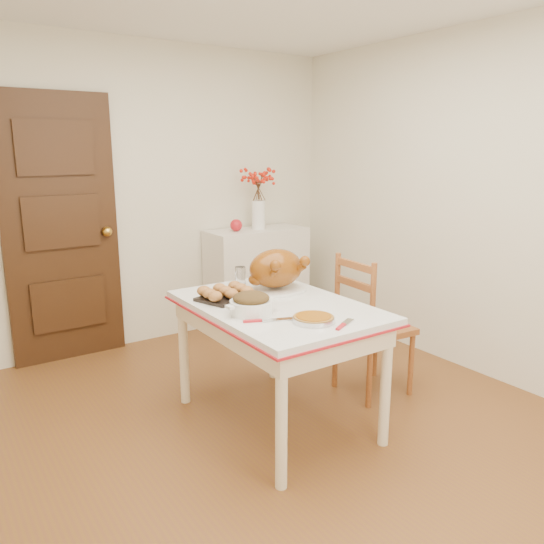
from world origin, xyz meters
TOP-DOWN VIEW (x-y plane):
  - floor at (0.00, 0.00)m, footprint 3.50×4.00m
  - wall_back at (0.00, 2.00)m, footprint 3.50×0.00m
  - wall_right at (1.75, 0.00)m, footprint 0.00×4.00m
  - door_back at (-0.70, 1.97)m, footprint 0.85×0.06m
  - sideboard at (0.96, 1.78)m, footprint 0.92×0.41m
  - kitchen_table at (0.07, 0.17)m, footprint 0.87×1.27m
  - chair_oak at (0.87, 0.16)m, footprint 0.45×0.45m
  - berry_vase at (0.98, 1.78)m, footprint 0.28×0.28m
  - apple at (0.74, 1.78)m, footprint 0.11×0.11m
  - turkey_platter at (0.23, 0.40)m, footprint 0.46×0.39m
  - pumpkin_pie at (0.04, -0.21)m, footprint 0.28×0.28m
  - stuffing_dish at (-0.15, 0.09)m, footprint 0.32×0.26m
  - rolls_tray at (-0.13, 0.42)m, footprint 0.37×0.33m
  - pie_server at (0.14, -0.34)m, footprint 0.20×0.14m
  - carving_knife at (-0.14, -0.07)m, footprint 0.28×0.16m
  - drinking_glass at (0.13, 0.68)m, footprint 0.08×0.08m
  - shaker_pair at (0.36, 0.61)m, footprint 0.09×0.05m

SIDE VIEW (x-z plane):
  - floor at x=0.00m, z-range 0.00..0.00m
  - kitchen_table at x=0.07m, z-range 0.00..0.76m
  - sideboard at x=0.96m, z-range 0.00..0.92m
  - chair_oak at x=0.87m, z-range 0.00..0.96m
  - pie_server at x=0.14m, z-range 0.76..0.77m
  - carving_knife at x=-0.14m, z-range 0.76..0.77m
  - pumpkin_pie at x=0.04m, z-range 0.76..0.80m
  - rolls_tray at x=-0.13m, z-range 0.76..0.84m
  - shaker_pair at x=0.36m, z-range 0.76..0.84m
  - stuffing_dish at x=-0.15m, z-range 0.76..0.87m
  - drinking_glass at x=0.13m, z-range 0.76..0.88m
  - turkey_platter at x=0.23m, z-range 0.76..1.03m
  - apple at x=0.74m, z-range 0.92..1.03m
  - door_back at x=-0.70m, z-range 0.00..2.06m
  - berry_vase at x=0.98m, z-range 0.92..1.46m
  - wall_back at x=0.00m, z-range 0.00..2.50m
  - wall_right at x=1.75m, z-range 0.00..2.50m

